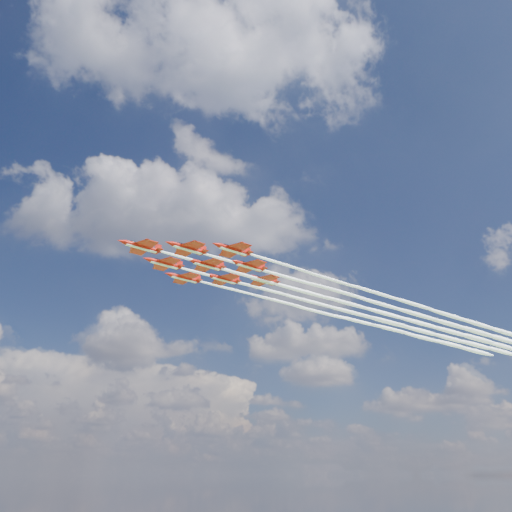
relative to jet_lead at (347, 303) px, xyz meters
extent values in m
cylinder|color=#AC1209|center=(-61.82, -42.58, 0.00)|extent=(7.90, 5.97, 1.21)
cone|color=#AC1209|center=(-66.33, -45.69, 0.00)|extent=(2.49, 2.24, 1.21)
cone|color=#AC1209|center=(-57.58, -39.66, 0.00)|extent=(1.98, 1.83, 1.10)
ellipsoid|color=black|center=(-63.63, -43.83, 0.49)|extent=(2.44, 2.11, 0.78)
cube|color=#AC1209|center=(-61.37, -42.27, -0.06)|extent=(8.61, 10.29, 0.15)
cube|color=#AC1209|center=(-58.21, -40.10, 0.00)|extent=(3.50, 4.12, 0.13)
cube|color=#AC1209|center=(-58.03, -39.97, 0.99)|extent=(1.53, 1.12, 1.97)
cube|color=white|center=(-61.82, -42.58, -0.55)|extent=(7.33, 5.47, 0.13)
cylinder|color=#AC1209|center=(-50.18, -42.24, 0.00)|extent=(7.90, 5.97, 1.21)
cone|color=#AC1209|center=(-54.69, -45.35, 0.00)|extent=(2.49, 2.24, 1.21)
cone|color=#AC1209|center=(-45.94, -39.32, 0.00)|extent=(1.98, 1.83, 1.10)
ellipsoid|color=black|center=(-51.98, -43.48, 0.49)|extent=(2.44, 2.11, 0.78)
cube|color=#AC1209|center=(-49.73, -41.93, -0.06)|extent=(8.61, 10.29, 0.15)
cube|color=#AC1209|center=(-46.57, -39.76, 0.00)|extent=(3.50, 4.12, 0.13)
cube|color=#AC1209|center=(-46.39, -39.63, 0.99)|extent=(1.53, 1.12, 1.97)
cube|color=white|center=(-50.18, -42.24, -0.55)|extent=(7.33, 5.47, 0.13)
cylinder|color=#AC1209|center=(-57.35, -31.83, 0.00)|extent=(7.90, 5.97, 1.21)
cone|color=#AC1209|center=(-61.86, -34.94, 0.00)|extent=(2.49, 2.24, 1.21)
cone|color=#AC1209|center=(-53.11, -28.91, 0.00)|extent=(1.98, 1.83, 1.10)
ellipsoid|color=black|center=(-59.16, -33.07, 0.49)|extent=(2.44, 2.11, 0.78)
cube|color=#AC1209|center=(-56.90, -31.52, -0.06)|extent=(8.61, 10.29, 0.15)
cube|color=#AC1209|center=(-53.74, -29.34, 0.00)|extent=(3.50, 4.12, 0.13)
cube|color=#AC1209|center=(-53.56, -29.22, 0.99)|extent=(1.53, 1.12, 1.97)
cube|color=white|center=(-57.35, -31.83, -0.55)|extent=(7.33, 5.47, 0.13)
cylinder|color=#AC1209|center=(-38.53, -41.90, 0.00)|extent=(7.90, 5.97, 1.21)
cone|color=#AC1209|center=(-43.05, -45.01, 0.00)|extent=(2.49, 2.24, 1.21)
cone|color=#AC1209|center=(-34.29, -38.98, 0.00)|extent=(1.98, 1.83, 1.10)
ellipsoid|color=black|center=(-40.34, -43.14, 0.49)|extent=(2.44, 2.11, 0.78)
cube|color=#AC1209|center=(-38.08, -41.59, -0.06)|extent=(8.61, 10.29, 0.15)
cube|color=#AC1209|center=(-34.92, -39.41, 0.00)|extent=(3.50, 4.12, 0.13)
cube|color=#AC1209|center=(-34.74, -39.29, 0.99)|extent=(1.53, 1.12, 1.97)
cube|color=white|center=(-38.53, -41.90, -0.55)|extent=(7.33, 5.47, 0.13)
cylinder|color=#AC1209|center=(-45.71, -31.48, 0.00)|extent=(7.90, 5.97, 1.21)
cone|color=#AC1209|center=(-50.22, -34.59, 0.00)|extent=(2.49, 2.24, 1.21)
cone|color=#AC1209|center=(-41.47, -28.56, 0.00)|extent=(1.98, 1.83, 1.10)
ellipsoid|color=black|center=(-47.51, -32.73, 0.49)|extent=(2.44, 2.11, 0.78)
cube|color=#AC1209|center=(-45.26, -31.17, -0.06)|extent=(8.61, 10.29, 0.15)
cube|color=#AC1209|center=(-42.10, -29.00, 0.00)|extent=(3.50, 4.12, 0.13)
cube|color=#AC1209|center=(-41.92, -28.87, 0.99)|extent=(1.53, 1.12, 1.97)
cube|color=white|center=(-45.71, -31.48, -0.55)|extent=(7.33, 5.47, 0.13)
cylinder|color=#AC1209|center=(-52.88, -21.07, 0.00)|extent=(7.90, 5.97, 1.21)
cone|color=#AC1209|center=(-57.39, -24.18, 0.00)|extent=(2.49, 2.24, 1.21)
cone|color=#AC1209|center=(-48.64, -18.15, 0.00)|extent=(1.98, 1.83, 1.10)
ellipsoid|color=black|center=(-54.69, -22.31, 0.49)|extent=(2.44, 2.11, 0.78)
cube|color=#AC1209|center=(-52.43, -20.76, -0.06)|extent=(8.61, 10.29, 0.15)
cube|color=#AC1209|center=(-49.27, -18.58, 0.00)|extent=(3.50, 4.12, 0.13)
cube|color=#AC1209|center=(-49.09, -18.46, 0.99)|extent=(1.53, 1.12, 1.97)
cube|color=white|center=(-52.88, -21.07, -0.55)|extent=(7.33, 5.47, 0.13)
cylinder|color=#AC1209|center=(-34.06, -31.14, 0.00)|extent=(7.90, 5.97, 1.21)
cone|color=#AC1209|center=(-38.58, -34.25, 0.00)|extent=(2.49, 2.24, 1.21)
cone|color=#AC1209|center=(-29.82, -28.22, 0.00)|extent=(1.98, 1.83, 1.10)
ellipsoid|color=black|center=(-35.87, -32.39, 0.49)|extent=(2.44, 2.11, 0.78)
cube|color=#AC1209|center=(-33.61, -30.83, -0.06)|extent=(8.61, 10.29, 0.15)
cube|color=#AC1209|center=(-30.45, -28.66, 0.00)|extent=(3.50, 4.12, 0.13)
cube|color=#AC1209|center=(-30.27, -28.53, 0.99)|extent=(1.53, 1.12, 1.97)
cube|color=white|center=(-34.06, -31.14, -0.55)|extent=(7.33, 5.47, 0.13)
cylinder|color=#AC1209|center=(-41.24, -20.73, 0.00)|extent=(7.90, 5.97, 1.21)
cone|color=#AC1209|center=(-45.75, -23.84, 0.00)|extent=(2.49, 2.24, 1.21)
cone|color=#AC1209|center=(-37.00, -17.81, 0.00)|extent=(1.98, 1.83, 1.10)
ellipsoid|color=black|center=(-43.04, -21.97, 0.49)|extent=(2.44, 2.11, 0.78)
cube|color=#AC1209|center=(-40.79, -20.42, -0.06)|extent=(8.61, 10.29, 0.15)
cube|color=#AC1209|center=(-37.63, -18.24, 0.00)|extent=(3.50, 4.12, 0.13)
cube|color=#AC1209|center=(-37.45, -18.12, 0.99)|extent=(1.53, 1.12, 1.97)
cube|color=white|center=(-41.24, -20.73, -0.55)|extent=(7.33, 5.47, 0.13)
cylinder|color=#AC1209|center=(-29.59, -20.39, 0.00)|extent=(7.90, 5.97, 1.21)
cone|color=#AC1209|center=(-34.11, -23.49, 0.00)|extent=(2.49, 2.24, 1.21)
cone|color=#AC1209|center=(-25.35, -17.46, 0.00)|extent=(1.98, 1.83, 1.10)
ellipsoid|color=black|center=(-31.40, -21.63, 0.49)|extent=(2.44, 2.11, 0.78)
cube|color=#AC1209|center=(-29.14, -20.07, -0.06)|extent=(8.61, 10.29, 0.15)
cube|color=#AC1209|center=(-25.98, -17.90, 0.00)|extent=(3.50, 4.12, 0.13)
cube|color=#AC1209|center=(-25.80, -17.77, 0.99)|extent=(1.53, 1.12, 1.97)
cube|color=white|center=(-29.59, -20.39, -0.55)|extent=(7.33, 5.47, 0.13)
camera|label=1|loc=(-37.87, -158.57, -53.24)|focal=35.00mm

